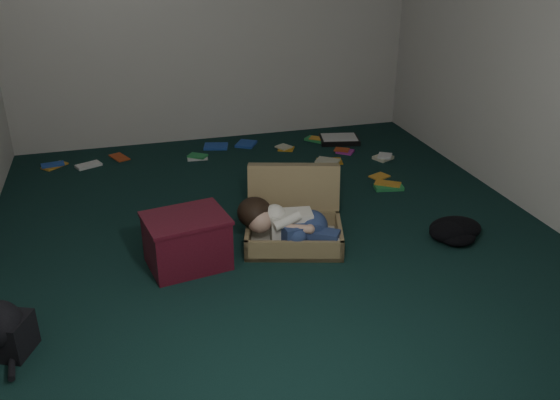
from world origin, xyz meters
TOP-DOWN VIEW (x-y plane):
  - floor at (0.00, 0.00)m, footprint 4.50×4.50m
  - wall_back at (0.00, 2.25)m, footprint 4.50×0.00m
  - wall_front at (0.00, -2.25)m, footprint 4.50×0.00m
  - wall_right at (2.00, 0.00)m, footprint 0.00×4.50m
  - suitcase at (0.13, -0.04)m, footprint 0.81×0.80m
  - person at (0.04, -0.19)m, footprint 0.67×0.49m
  - maroon_bin at (-0.65, -0.23)m, footprint 0.58×0.49m
  - backpack at (-1.70, -0.84)m, footprint 0.47×0.43m
  - clothing_pile at (1.30, -0.36)m, footprint 0.42×0.35m
  - paper_tray at (1.17, 1.77)m, footprint 0.44×0.36m
  - book_scatter at (0.32, 1.55)m, footprint 3.18×1.64m

SIDE VIEW (x-z plane):
  - floor at x=0.00m, z-range 0.00..0.00m
  - book_scatter at x=0.32m, z-range 0.00..0.02m
  - paper_tray at x=1.17m, z-range 0.00..0.05m
  - clothing_pile at x=1.30m, z-range 0.00..0.13m
  - backpack at x=-1.70m, z-range 0.00..0.23m
  - suitcase at x=0.13m, z-range -0.10..0.39m
  - maroon_bin at x=-0.65m, z-range 0.00..0.35m
  - person at x=0.04m, z-range 0.04..0.34m
  - wall_back at x=0.00m, z-range -0.95..3.55m
  - wall_front at x=0.00m, z-range -0.95..3.55m
  - wall_right at x=2.00m, z-range -0.95..3.55m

